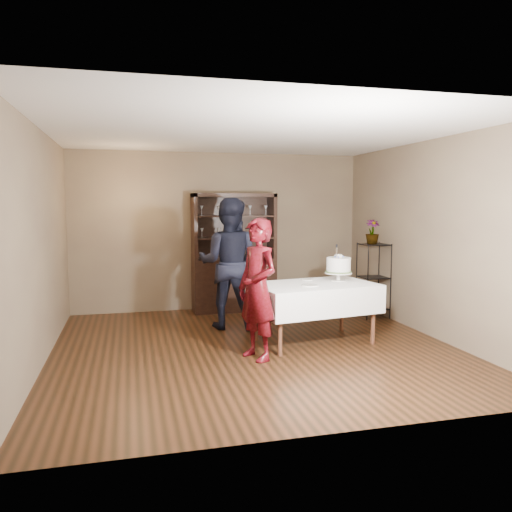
% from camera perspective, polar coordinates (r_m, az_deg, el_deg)
% --- Properties ---
extents(floor, '(5.00, 5.00, 0.00)m').
position_cam_1_polar(floor, '(6.49, -0.18, -10.37)').
color(floor, black).
rests_on(floor, ground).
extents(ceiling, '(5.00, 5.00, 0.00)m').
position_cam_1_polar(ceiling, '(6.29, -0.19, 13.96)').
color(ceiling, silver).
rests_on(ceiling, back_wall).
extents(back_wall, '(5.00, 0.02, 2.70)m').
position_cam_1_polar(back_wall, '(8.69, -4.20, 2.82)').
color(back_wall, brown).
rests_on(back_wall, floor).
extents(wall_left, '(0.02, 5.00, 2.70)m').
position_cam_1_polar(wall_left, '(6.14, -23.45, 1.03)').
color(wall_left, brown).
rests_on(wall_left, floor).
extents(wall_right, '(0.02, 5.00, 2.70)m').
position_cam_1_polar(wall_right, '(7.27, 19.31, 1.88)').
color(wall_right, brown).
rests_on(wall_right, floor).
extents(china_hutch, '(1.40, 0.48, 2.00)m').
position_cam_1_polar(china_hutch, '(8.55, -2.55, -1.84)').
color(china_hutch, black).
rests_on(china_hutch, floor).
extents(plant_etagere, '(0.42, 0.42, 1.20)m').
position_cam_1_polar(plant_etagere, '(8.26, 13.27, -2.36)').
color(plant_etagere, black).
rests_on(plant_etagere, floor).
extents(cake_table, '(1.70, 1.19, 0.78)m').
position_cam_1_polar(cake_table, '(6.62, 6.64, -4.74)').
color(cake_table, white).
rests_on(cake_table, floor).
extents(woman, '(0.61, 0.72, 1.67)m').
position_cam_1_polar(woman, '(5.85, 0.18, -3.80)').
color(woman, '#330604').
rests_on(woman, floor).
extents(man, '(1.14, 1.03, 1.92)m').
position_cam_1_polar(man, '(7.33, -3.11, -0.83)').
color(man, black).
rests_on(man, floor).
extents(cake, '(0.37, 0.37, 0.50)m').
position_cam_1_polar(cake, '(6.85, 9.41, -1.16)').
color(cake, white).
rests_on(cake, cake_table).
extents(plate_near, '(0.23, 0.23, 0.01)m').
position_cam_1_polar(plate_near, '(6.40, 6.14, -3.37)').
color(plate_near, white).
rests_on(plate_near, cake_table).
extents(plate_far, '(0.18, 0.18, 0.01)m').
position_cam_1_polar(plate_far, '(6.88, 5.85, -2.70)').
color(plate_far, white).
rests_on(plate_far, cake_table).
extents(potted_plant, '(0.22, 0.22, 0.39)m').
position_cam_1_polar(potted_plant, '(8.16, 13.15, 2.70)').
color(potted_plant, '#506F34').
rests_on(potted_plant, plant_etagere).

